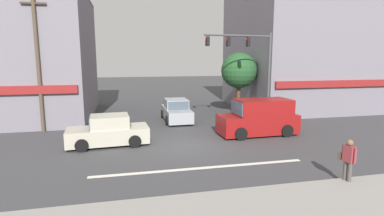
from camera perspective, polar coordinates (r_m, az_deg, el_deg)
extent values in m
plane|color=#3D3D3F|center=(15.84, -1.35, -6.99)|extent=(120.00, 120.00, 0.00)
cube|color=silver|center=(12.61, 1.86, -11.35)|extent=(9.00, 0.24, 0.01)
cube|color=slate|center=(26.45, -30.86, 8.17)|extent=(11.00, 10.87, 9.01)
cube|color=slate|center=(29.95, 20.86, 10.70)|extent=(12.34, 10.82, 10.92)
cube|color=maroon|center=(25.57, 27.29, 4.17)|extent=(11.73, 0.24, 0.50)
cylinder|color=#4C3823|center=(24.22, 8.80, 1.64)|extent=(0.32, 0.32, 2.49)
sphere|color=#235128|center=(24.02, 8.93, 7.07)|extent=(2.80, 2.80, 2.80)
cylinder|color=brown|center=(20.27, -27.23, 7.10)|extent=(0.22, 0.22, 8.04)
cube|color=#473828|center=(20.52, -28.02, 17.23)|extent=(1.40, 0.12, 0.10)
cylinder|color=#47474C|center=(21.50, 14.40, 5.46)|extent=(0.18, 0.18, 6.20)
cylinder|color=#47474C|center=(20.31, 8.86, 13.47)|extent=(4.79, 0.58, 0.12)
cube|color=black|center=(20.62, 10.66, 12.25)|extent=(0.22, 0.26, 0.60)
sphere|color=red|center=(20.58, 10.37, 12.77)|extent=(0.12, 0.12, 0.12)
sphere|color=black|center=(20.57, 10.36, 12.26)|extent=(0.12, 0.12, 0.12)
sphere|color=black|center=(20.56, 10.34, 11.76)|extent=(0.12, 0.12, 0.12)
cube|color=black|center=(19.97, 6.95, 12.44)|extent=(0.22, 0.26, 0.60)
sphere|color=red|center=(19.93, 6.64, 12.97)|extent=(0.12, 0.12, 0.12)
sphere|color=black|center=(19.92, 6.63, 12.45)|extent=(0.12, 0.12, 0.12)
sphere|color=black|center=(19.92, 6.62, 11.93)|extent=(0.12, 0.12, 0.12)
cube|color=black|center=(19.41, 3.00, 12.58)|extent=(0.22, 0.26, 0.60)
sphere|color=red|center=(19.38, 2.67, 13.12)|extent=(0.12, 0.12, 0.12)
sphere|color=black|center=(19.37, 2.66, 12.59)|extent=(0.12, 0.12, 0.12)
sphere|color=black|center=(19.36, 2.66, 12.06)|extent=(0.12, 0.12, 0.12)
cube|color=maroon|center=(18.13, 12.34, -2.94)|extent=(4.64, 1.94, 1.10)
cube|color=maroon|center=(18.08, 13.30, 0.21)|extent=(3.24, 1.87, 0.90)
cube|color=#475666|center=(17.40, 8.55, 0.01)|extent=(0.10, 1.66, 0.76)
cylinder|color=black|center=(16.79, 9.31, -4.89)|extent=(0.72, 0.22, 0.72)
cylinder|color=black|center=(18.45, 7.05, -3.54)|extent=(0.72, 0.22, 0.72)
cylinder|color=black|center=(18.09, 17.66, -4.18)|extent=(0.72, 0.22, 0.72)
cylinder|color=black|center=(19.64, 14.85, -3.00)|extent=(0.72, 0.22, 0.72)
cube|color=#999EA3|center=(21.67, -2.98, -1.06)|extent=(1.71, 4.10, 0.80)
cube|color=#999EA3|center=(21.64, -3.04, 0.86)|extent=(1.56, 1.90, 0.64)
cube|color=#475666|center=(20.70, -2.59, 0.47)|extent=(1.44, 0.06, 0.54)
cylinder|color=black|center=(20.64, -0.05, -2.19)|extent=(0.18, 0.64, 0.64)
cylinder|color=black|center=(20.35, -4.73, -2.40)|extent=(0.18, 0.64, 0.64)
cylinder|color=black|center=(23.09, -1.43, -0.95)|extent=(0.18, 0.64, 0.64)
cylinder|color=black|center=(22.82, -5.62, -1.12)|extent=(0.18, 0.64, 0.64)
cube|color=#B7B29E|center=(16.23, -15.64, -4.97)|extent=(4.21, 1.97, 0.80)
cube|color=#B7B29E|center=(16.07, -15.40, -2.47)|extent=(2.00, 1.68, 0.64)
cube|color=#475666|center=(16.08, -18.86, -2.62)|extent=(0.16, 1.44, 0.54)
cylinder|color=black|center=(15.50, -20.27, -6.73)|extent=(0.65, 0.22, 0.64)
cylinder|color=black|center=(17.14, -19.93, -5.19)|extent=(0.65, 0.22, 0.64)
cylinder|color=black|center=(15.52, -10.83, -6.28)|extent=(0.65, 0.22, 0.64)
cylinder|color=black|center=(17.16, -11.41, -4.78)|extent=(0.65, 0.22, 0.64)
cylinder|color=#4C4742|center=(12.19, 27.81, -11.08)|extent=(0.14, 0.14, 0.86)
cylinder|color=#4C4742|center=(12.29, 27.13, -10.86)|extent=(0.14, 0.14, 0.86)
cube|color=maroon|center=(12.02, 27.73, -7.74)|extent=(0.29, 0.40, 0.58)
sphere|color=brown|center=(11.92, 27.88, -5.85)|extent=(0.22, 0.22, 0.22)
cylinder|color=maroon|center=(11.89, 28.66, -8.00)|extent=(0.09, 0.09, 0.56)
cylinder|color=maroon|center=(12.16, 26.82, -7.49)|extent=(0.09, 0.09, 0.56)
cube|color=brown|center=(12.29, 26.58, -8.15)|extent=(0.30, 0.18, 0.24)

